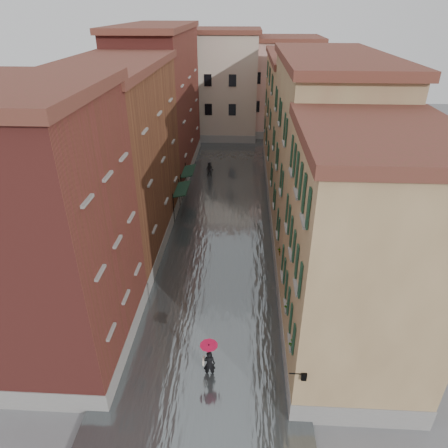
# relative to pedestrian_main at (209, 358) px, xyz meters

# --- Properties ---
(ground) EXTENTS (120.00, 120.00, 0.00)m
(ground) POSITION_rel_pedestrian_main_xyz_m (-0.30, 3.66, -1.21)
(ground) COLOR slate
(ground) RESTS_ON ground
(floodwater) EXTENTS (10.00, 60.00, 0.20)m
(floodwater) POSITION_rel_pedestrian_main_xyz_m (-0.30, 16.66, -1.11)
(floodwater) COLOR #52585A
(floodwater) RESTS_ON ground
(building_left_near) EXTENTS (6.00, 8.00, 13.00)m
(building_left_near) POSITION_rel_pedestrian_main_xyz_m (-7.30, 1.66, 5.29)
(building_left_near) COLOR maroon
(building_left_near) RESTS_ON ground
(building_left_mid) EXTENTS (6.00, 14.00, 12.50)m
(building_left_mid) POSITION_rel_pedestrian_main_xyz_m (-7.30, 12.66, 5.04)
(building_left_mid) COLOR brown
(building_left_mid) RESTS_ON ground
(building_left_far) EXTENTS (6.00, 16.00, 14.00)m
(building_left_far) POSITION_rel_pedestrian_main_xyz_m (-7.30, 27.66, 5.79)
(building_left_far) COLOR maroon
(building_left_far) RESTS_ON ground
(building_right_near) EXTENTS (6.00, 8.00, 11.50)m
(building_right_near) POSITION_rel_pedestrian_main_xyz_m (6.70, 1.66, 4.54)
(building_right_near) COLOR olive
(building_right_near) RESTS_ON ground
(building_right_mid) EXTENTS (6.00, 14.00, 13.00)m
(building_right_mid) POSITION_rel_pedestrian_main_xyz_m (6.70, 12.66, 5.29)
(building_right_mid) COLOR #9B8C5E
(building_right_mid) RESTS_ON ground
(building_right_far) EXTENTS (6.00, 16.00, 11.50)m
(building_right_far) POSITION_rel_pedestrian_main_xyz_m (6.70, 27.66, 4.54)
(building_right_far) COLOR olive
(building_right_far) RESTS_ON ground
(building_end_cream) EXTENTS (12.00, 9.00, 13.00)m
(building_end_cream) POSITION_rel_pedestrian_main_xyz_m (-3.30, 41.66, 5.29)
(building_end_cream) COLOR #B2A68D
(building_end_cream) RESTS_ON ground
(building_end_pink) EXTENTS (10.00, 9.00, 12.00)m
(building_end_pink) POSITION_rel_pedestrian_main_xyz_m (5.70, 43.66, 4.79)
(building_end_pink) COLOR tan
(building_end_pink) RESTS_ON ground
(awning_near) EXTENTS (1.09, 3.15, 2.80)m
(awning_near) POSITION_rel_pedestrian_main_xyz_m (-3.78, 16.83, 1.26)
(awning_near) COLOR #152F20
(awning_near) RESTS_ON ground
(awning_far) EXTENTS (1.09, 3.07, 2.80)m
(awning_far) POSITION_rel_pedestrian_main_xyz_m (-3.78, 20.93, 1.26)
(awning_far) COLOR #152F20
(awning_far) RESTS_ON ground
(wall_lantern) EXTENTS (0.71, 0.22, 0.35)m
(wall_lantern) POSITION_rel_pedestrian_main_xyz_m (4.03, -2.34, 1.80)
(wall_lantern) COLOR black
(wall_lantern) RESTS_ON ground
(window_planters) EXTENTS (0.59, 8.37, 0.84)m
(window_planters) POSITION_rel_pedestrian_main_xyz_m (3.82, 2.38, 2.30)
(window_planters) COLOR maroon
(window_planters) RESTS_ON ground
(pedestrian_main) EXTENTS (0.87, 0.87, 2.06)m
(pedestrian_main) POSITION_rel_pedestrian_main_xyz_m (0.00, 0.00, 0.00)
(pedestrian_main) COLOR black
(pedestrian_main) RESTS_ON ground
(pedestrian_far) EXTENTS (0.95, 0.79, 1.76)m
(pedestrian_far) POSITION_rel_pedestrian_main_xyz_m (-2.18, 25.54, -0.33)
(pedestrian_far) COLOR black
(pedestrian_far) RESTS_ON ground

